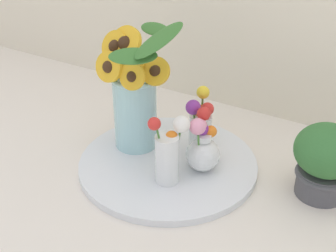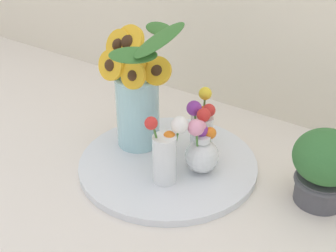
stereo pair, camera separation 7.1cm
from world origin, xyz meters
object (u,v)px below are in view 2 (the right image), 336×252
Objects in this scene: mason_jar_sunflowers at (137,96)px; vase_small_center at (166,152)px; vase_small_back at (202,125)px; potted_plant at (325,166)px; vase_bulb_right at (202,149)px; serving_tray at (168,164)px.

mason_jar_sunflowers is 0.19m from vase_small_center.
potted_plant is (0.32, 0.00, -0.00)m from vase_small_back.
vase_bulb_right is at bearing -58.11° from vase_small_back.
serving_tray is at bearing -117.67° from vase_small_back.
mason_jar_sunflowers is at bearing 149.32° from vase_small_center.
serving_tray is at bearing -12.13° from mason_jar_sunflowers.
mason_jar_sunflowers is 2.02× the size of vase_small_back.
serving_tray is 0.12m from vase_small_center.
vase_bulb_right is at bearing 9.56° from serving_tray.
mason_jar_sunflowers reaches higher than vase_small_back.
vase_small_back is at bearing 88.60° from vase_small_center.
potted_plant is at bearing 25.86° from vase_small_center.
mason_jar_sunflowers reaches higher than vase_small_center.
potted_plant is (0.27, 0.07, 0.02)m from vase_bulb_right.
vase_small_center is 0.36m from potted_plant.
vase_small_back is at bearing 21.06° from mason_jar_sunflowers.
potted_plant is (0.32, 0.16, -0.00)m from vase_small_center.
mason_jar_sunflowers is 0.48m from potted_plant.
potted_plant is (0.36, 0.09, 0.09)m from serving_tray.
vase_small_center is 1.16× the size of vase_bulb_right.
serving_tray is 1.29× the size of mason_jar_sunflowers.
vase_small_back is (-0.04, 0.07, 0.02)m from vase_bulb_right.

